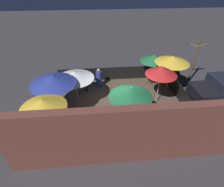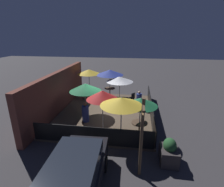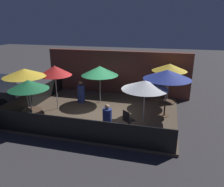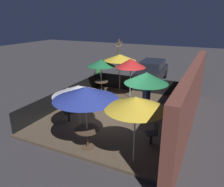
% 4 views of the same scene
% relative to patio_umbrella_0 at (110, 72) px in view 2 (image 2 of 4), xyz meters
% --- Properties ---
extents(ground_plane, '(60.00, 60.00, 0.00)m').
position_rel_patio_umbrella_0_xyz_m(ground_plane, '(-3.24, -0.22, -2.26)').
color(ground_plane, '#383538').
extents(patio_deck, '(7.77, 6.28, 0.12)m').
position_rel_patio_umbrella_0_xyz_m(patio_deck, '(-3.24, -0.22, -2.20)').
color(patio_deck, brown).
rests_on(patio_deck, ground_plane).
extents(building_wall, '(9.37, 0.36, 2.88)m').
position_rel_patio_umbrella_0_xyz_m(building_wall, '(-3.24, 3.15, -0.82)').
color(building_wall, brown).
rests_on(building_wall, ground_plane).
extents(fence_front, '(7.57, 0.05, 0.95)m').
position_rel_patio_umbrella_0_xyz_m(fence_front, '(-3.24, -3.32, -1.66)').
color(fence_front, black).
rests_on(fence_front, patio_deck).
extents(fence_side_left, '(0.05, 6.08, 0.95)m').
position_rel_patio_umbrella_0_xyz_m(fence_side_left, '(-7.08, -0.22, -1.66)').
color(fence_side_left, black).
rests_on(fence_side_left, patio_deck).
extents(patio_umbrella_0, '(2.30, 2.30, 2.37)m').
position_rel_patio_umbrella_0_xyz_m(patio_umbrella_0, '(0.00, 0.00, 0.00)').
color(patio_umbrella_0, '#B2B2B7').
rests_on(patio_umbrella_0, patio_deck).
extents(patio_umbrella_1, '(1.76, 1.76, 2.12)m').
position_rel_patio_umbrella_0_xyz_m(patio_umbrella_1, '(-5.85, -2.54, -0.23)').
color(patio_umbrella_1, '#B2B2B7').
rests_on(patio_umbrella_1, patio_deck).
extents(patio_umbrella_2, '(1.94, 1.94, 2.33)m').
position_rel_patio_umbrella_0_xyz_m(patio_umbrella_2, '(0.08, 1.84, -0.02)').
color(patio_umbrella_2, '#B2B2B7').
rests_on(patio_umbrella_2, patio_deck).
extents(patio_umbrella_3, '(2.13, 2.13, 2.02)m').
position_rel_patio_umbrella_0_xyz_m(patio_umbrella_3, '(-0.94, -0.95, -0.32)').
color(patio_umbrella_3, '#B2B2B7').
rests_on(patio_umbrella_3, patio_deck).
extents(patio_umbrella_4, '(2.11, 2.11, 2.15)m').
position_rel_patio_umbrella_0_xyz_m(patio_umbrella_4, '(-3.72, 1.04, -0.25)').
color(patio_umbrella_4, '#B2B2B7').
rests_on(patio_umbrella_4, patio_deck).
extents(patio_umbrella_5, '(1.74, 1.74, 2.37)m').
position_rel_patio_umbrella_0_xyz_m(patio_umbrella_5, '(-5.67, -0.50, -0.02)').
color(patio_umbrella_5, '#B2B2B7').
rests_on(patio_umbrella_5, patio_deck).
extents(patio_umbrella_6, '(2.04, 2.04, 2.40)m').
position_rel_patio_umbrella_0_xyz_m(patio_umbrella_6, '(-6.68, -1.62, 0.05)').
color(patio_umbrella_6, '#B2B2B7').
rests_on(patio_umbrella_6, patio_deck).
extents(dining_table_0, '(0.92, 0.92, 0.76)m').
position_rel_patio_umbrella_0_xyz_m(dining_table_0, '(-0.00, -0.00, -1.54)').
color(dining_table_0, '#4C3828').
rests_on(dining_table_0, patio_deck).
extents(dining_table_1, '(0.87, 0.87, 0.73)m').
position_rel_patio_umbrella_0_xyz_m(dining_table_1, '(-5.85, -2.54, -1.57)').
color(dining_table_1, '#4C3828').
rests_on(dining_table_1, patio_deck).
extents(patio_chair_0, '(0.56, 0.56, 0.92)m').
position_rel_patio_umbrella_0_xyz_m(patio_chair_0, '(-1.49, -1.97, -1.64)').
color(patio_chair_0, black).
rests_on(patio_chair_0, patio_deck).
extents(patio_chair_1, '(0.55, 0.55, 0.90)m').
position_rel_patio_umbrella_0_xyz_m(patio_chair_1, '(-1.28, 2.12, -1.65)').
color(patio_chair_1, black).
rests_on(patio_chair_1, patio_deck).
extents(patron_0, '(0.59, 0.59, 1.29)m').
position_rel_patio_umbrella_0_xyz_m(patron_0, '(-4.80, 0.77, -1.57)').
color(patron_0, navy).
rests_on(patron_0, patio_deck).
extents(patron_1, '(0.50, 0.50, 1.33)m').
position_rel_patio_umbrella_0_xyz_m(patron_1, '(-2.27, -2.51, -1.55)').
color(patron_1, navy).
rests_on(patron_1, patio_deck).
extents(planter_box, '(1.05, 0.74, 1.16)m').
position_rel_patio_umbrella_0_xyz_m(planter_box, '(-7.73, -3.81, -1.75)').
color(planter_box, '#332D2D').
rests_on(planter_box, ground_plane).
extents(light_post, '(1.10, 0.12, 3.25)m').
position_rel_patio_umbrella_0_xyz_m(light_post, '(-8.63, -2.56, -0.42)').
color(light_post, brown).
rests_on(light_post, ground_plane).
extents(parked_car_0, '(4.66, 1.96, 1.62)m').
position_rel_patio_umbrella_0_xyz_m(parked_car_0, '(-10.09, -0.42, -1.41)').
color(parked_car_0, black).
rests_on(parked_car_0, ground_plane).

